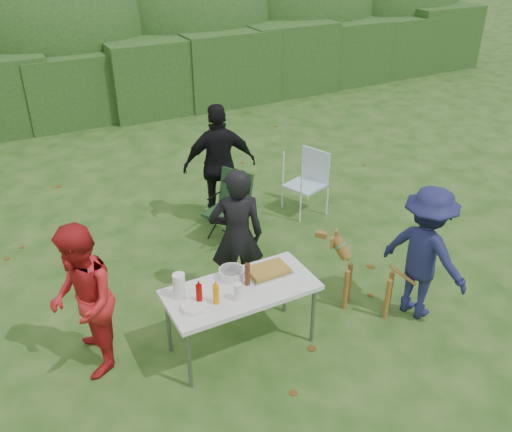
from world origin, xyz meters
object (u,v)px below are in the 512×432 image
mustard_bottle (216,294)px  paper_towel_roll (179,286)px  beer_bottle (247,274)px  ketchup_bottle (199,295)px  lawn_chair (305,183)px  person_red_jacket (83,302)px  child (425,253)px  dog (369,277)px  camping_chair (227,209)px  folding_table (241,292)px  person_cook (237,236)px  person_black_puffy (220,165)px

mustard_bottle → paper_towel_roll: 0.36m
beer_bottle → ketchup_bottle: bearing=-172.7°
lawn_chair → paper_towel_roll: size_ratio=3.61×
person_red_jacket → child: (3.42, -0.84, -0.02)m
child → paper_towel_roll: bearing=62.1°
person_red_jacket → child: bearing=83.3°
dog → camping_chair: bearing=-21.0°
lawn_chair → ketchup_bottle: bearing=20.8°
folding_table → person_cook: person_cook is taller
folding_table → ketchup_bottle: bearing=-174.3°
dog → beer_bottle: beer_bottle is taller
dog → beer_bottle: bearing=44.1°
person_black_puffy → lawn_chair: (1.23, -0.33, -0.41)m
camping_chair → ketchup_bottle: size_ratio=4.32×
person_cook → person_red_jacket: 1.80m
person_black_puffy → dog: person_black_puffy is taller
person_cook → camping_chair: bearing=-90.5°
lawn_chair → beer_bottle: size_ratio=3.91×
beer_bottle → dog: bearing=-5.6°
person_black_puffy → paper_towel_roll: size_ratio=6.74×
folding_table → person_red_jacket: person_red_jacket is taller
person_red_jacket → lawn_chair: bearing=123.4°
mustard_bottle → dog: bearing=-0.5°
person_black_puffy → lawn_chair: person_black_puffy is taller
person_red_jacket → person_black_puffy: size_ratio=0.90×
folding_table → camping_chair: bearing=68.6°
folding_table → person_black_puffy: bearing=69.8°
mustard_bottle → child: bearing=-7.6°
person_red_jacket → person_black_puffy: 3.16m
camping_chair → beer_bottle: size_ratio=3.96×
person_black_puffy → child: (1.06, -2.94, -0.11)m
person_cook → folding_table: bearing=85.7°
mustard_bottle → paper_towel_roll: size_ratio=0.77×
folding_table → child: (1.99, -0.41, 0.08)m
person_black_puffy → paper_towel_roll: person_black_puffy is taller
folding_table → person_red_jacket: (-1.42, 0.44, 0.10)m
paper_towel_roll → ketchup_bottle: bearing=-56.7°
ketchup_bottle → paper_towel_roll: 0.23m
person_black_puffy → dog: (0.59, -2.65, -0.44)m
dog → camping_chair: size_ratio=0.97×
camping_chair → paper_towel_roll: bearing=25.1°
person_black_puffy → beer_bottle: size_ratio=7.30×
ketchup_bottle → beer_bottle: (0.54, 0.07, 0.01)m
lawn_chair → mustard_bottle: bearing=23.1°
beer_bottle → paper_towel_roll: 0.67m
person_cook → lawn_chair: 2.34m
folding_table → paper_towel_roll: (-0.58, 0.14, 0.18)m
person_black_puffy → ketchup_bottle: size_ratio=7.96×
folding_table → dog: size_ratio=1.62×
person_red_jacket → paper_towel_roll: bearing=78.1°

